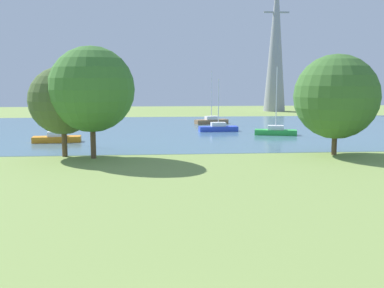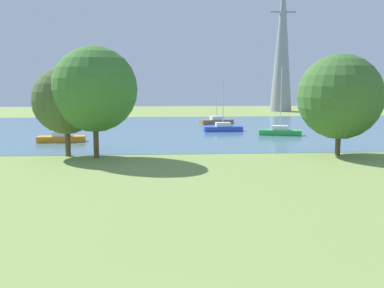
{
  "view_description": "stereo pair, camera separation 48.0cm",
  "coord_description": "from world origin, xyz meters",
  "px_view_note": "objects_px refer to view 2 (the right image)",
  "views": [
    {
      "loc": [
        -0.26,
        -8.98,
        6.4
      ],
      "look_at": [
        1.92,
        16.83,
        2.75
      ],
      "focal_mm": 42.94,
      "sensor_mm": 36.0,
      "label": 1
    },
    {
      "loc": [
        0.21,
        -9.02,
        6.4
      ],
      "look_at": [
        1.92,
        16.83,
        2.75
      ],
      "focal_mm": 42.94,
      "sensor_mm": 36.0,
      "label": 2
    }
  ],
  "objects_px": {
    "sailboat_orange": "(61,137)",
    "tree_east_far": "(95,89)",
    "sailboat_brown": "(217,121)",
    "sailboat_white": "(354,117)",
    "sailboat_blue": "(223,128)",
    "tree_west_near": "(66,100)",
    "sailboat_green": "(280,131)",
    "tree_mid_shore": "(340,97)",
    "electricity_pylon": "(282,40)"
  },
  "relations": [
    {
      "from": "sailboat_blue",
      "to": "sailboat_orange",
      "type": "relative_size",
      "value": 0.8
    },
    {
      "from": "sailboat_blue",
      "to": "sailboat_orange",
      "type": "bearing_deg",
      "value": -154.25
    },
    {
      "from": "tree_east_far",
      "to": "electricity_pylon",
      "type": "relative_size",
      "value": 0.32
    },
    {
      "from": "sailboat_white",
      "to": "tree_mid_shore",
      "type": "xyz_separation_m",
      "value": [
        -15.58,
        -33.02,
        4.5
      ]
    },
    {
      "from": "sailboat_brown",
      "to": "sailboat_white",
      "type": "distance_m",
      "value": 23.0
    },
    {
      "from": "sailboat_green",
      "to": "tree_mid_shore",
      "type": "distance_m",
      "value": 15.01
    },
    {
      "from": "sailboat_blue",
      "to": "tree_west_near",
      "type": "xyz_separation_m",
      "value": [
        -15.5,
        -17.63,
        4.22
      ]
    },
    {
      "from": "sailboat_orange",
      "to": "tree_east_far",
      "type": "height_order",
      "value": "tree_east_far"
    },
    {
      "from": "sailboat_orange",
      "to": "tree_mid_shore",
      "type": "bearing_deg",
      "value": -21.6
    },
    {
      "from": "sailboat_white",
      "to": "tree_east_far",
      "type": "height_order",
      "value": "tree_east_far"
    },
    {
      "from": "tree_mid_shore",
      "to": "electricity_pylon",
      "type": "bearing_deg",
      "value": 80.36
    },
    {
      "from": "sailboat_orange",
      "to": "tree_west_near",
      "type": "xyz_separation_m",
      "value": [
        2.48,
        -8.96,
        4.2
      ]
    },
    {
      "from": "sailboat_brown",
      "to": "tree_mid_shore",
      "type": "xyz_separation_m",
      "value": [
        6.98,
        -28.52,
        4.49
      ]
    },
    {
      "from": "sailboat_green",
      "to": "sailboat_orange",
      "type": "relative_size",
      "value": 0.98
    },
    {
      "from": "sailboat_green",
      "to": "tree_mid_shore",
      "type": "bearing_deg",
      "value": -84.93
    },
    {
      "from": "sailboat_green",
      "to": "tree_west_near",
      "type": "xyz_separation_m",
      "value": [
        -21.59,
        -13.2,
        4.2
      ]
    },
    {
      "from": "sailboat_green",
      "to": "sailboat_white",
      "type": "relative_size",
      "value": 1.13
    },
    {
      "from": "sailboat_brown",
      "to": "sailboat_white",
      "type": "xyz_separation_m",
      "value": [
        22.56,
        4.5,
        -0.01
      ]
    },
    {
      "from": "sailboat_green",
      "to": "tree_mid_shore",
      "type": "xyz_separation_m",
      "value": [
        1.27,
        -14.27,
        4.49
      ]
    },
    {
      "from": "tree_west_near",
      "to": "tree_east_far",
      "type": "bearing_deg",
      "value": -23.38
    },
    {
      "from": "tree_mid_shore",
      "to": "tree_west_near",
      "type": "bearing_deg",
      "value": 177.32
    },
    {
      "from": "sailboat_blue",
      "to": "sailboat_white",
      "type": "distance_m",
      "value": 27.05
    },
    {
      "from": "sailboat_blue",
      "to": "tree_west_near",
      "type": "bearing_deg",
      "value": -131.32
    },
    {
      "from": "sailboat_blue",
      "to": "tree_mid_shore",
      "type": "height_order",
      "value": "tree_mid_shore"
    },
    {
      "from": "sailboat_green",
      "to": "tree_east_far",
      "type": "distance_m",
      "value": 24.38
    },
    {
      "from": "sailboat_orange",
      "to": "sailboat_blue",
      "type": "bearing_deg",
      "value": 25.75
    },
    {
      "from": "tree_mid_shore",
      "to": "electricity_pylon",
      "type": "xyz_separation_m",
      "value": [
        9.28,
        54.62,
        9.23
      ]
    },
    {
      "from": "tree_east_far",
      "to": "tree_west_near",
      "type": "bearing_deg",
      "value": 156.62
    },
    {
      "from": "sailboat_brown",
      "to": "tree_west_near",
      "type": "distance_m",
      "value": 31.99
    },
    {
      "from": "sailboat_blue",
      "to": "tree_mid_shore",
      "type": "relative_size",
      "value": 0.75
    },
    {
      "from": "sailboat_green",
      "to": "electricity_pylon",
      "type": "relative_size",
      "value": 0.28
    },
    {
      "from": "sailboat_green",
      "to": "sailboat_white",
      "type": "height_order",
      "value": "sailboat_green"
    },
    {
      "from": "sailboat_blue",
      "to": "tree_east_far",
      "type": "xyz_separation_m",
      "value": [
        -12.99,
        -18.71,
        5.16
      ]
    },
    {
      "from": "sailboat_green",
      "to": "tree_west_near",
      "type": "relative_size",
      "value": 1.05
    },
    {
      "from": "sailboat_white",
      "to": "sailboat_blue",
      "type": "bearing_deg",
      "value": -148.02
    },
    {
      "from": "tree_west_near",
      "to": "electricity_pylon",
      "type": "relative_size",
      "value": 0.26
    },
    {
      "from": "tree_west_near",
      "to": "sailboat_white",
      "type": "bearing_deg",
      "value": 39.74
    },
    {
      "from": "sailboat_orange",
      "to": "sailboat_white",
      "type": "distance_m",
      "value": 46.93
    },
    {
      "from": "sailboat_orange",
      "to": "tree_east_far",
      "type": "relative_size",
      "value": 0.88
    },
    {
      "from": "sailboat_green",
      "to": "sailboat_brown",
      "type": "bearing_deg",
      "value": 111.84
    },
    {
      "from": "sailboat_green",
      "to": "sailboat_white",
      "type": "xyz_separation_m",
      "value": [
        16.84,
        18.75,
        -0.01
      ]
    },
    {
      "from": "sailboat_orange",
      "to": "tree_east_far",
      "type": "bearing_deg",
      "value": -63.59
    },
    {
      "from": "tree_east_far",
      "to": "sailboat_green",
      "type": "bearing_deg",
      "value": 36.82
    },
    {
      "from": "tree_west_near",
      "to": "sailboat_green",
      "type": "bearing_deg",
      "value": 31.44
    },
    {
      "from": "tree_east_far",
      "to": "tree_mid_shore",
      "type": "height_order",
      "value": "tree_east_far"
    },
    {
      "from": "sailboat_blue",
      "to": "tree_east_far",
      "type": "relative_size",
      "value": 0.71
    },
    {
      "from": "tree_mid_shore",
      "to": "electricity_pylon",
      "type": "height_order",
      "value": "electricity_pylon"
    },
    {
      "from": "sailboat_white",
      "to": "electricity_pylon",
      "type": "height_order",
      "value": "electricity_pylon"
    },
    {
      "from": "sailboat_blue",
      "to": "sailboat_brown",
      "type": "xyz_separation_m",
      "value": [
        0.38,
        9.83,
        0.01
      ]
    },
    {
      "from": "sailboat_blue",
      "to": "tree_west_near",
      "type": "distance_m",
      "value": 23.84
    }
  ]
}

